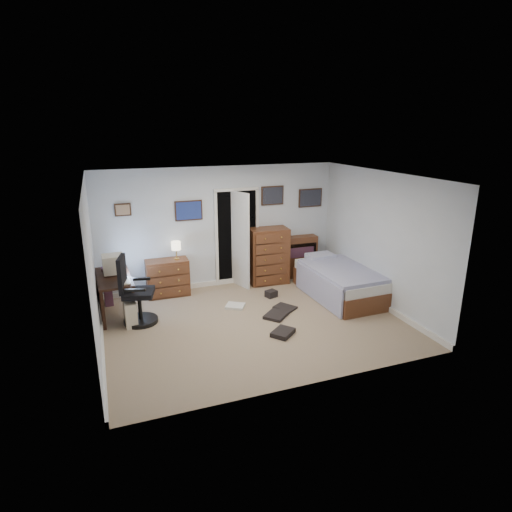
% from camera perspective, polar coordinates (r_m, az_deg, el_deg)
% --- Properties ---
extents(floor, '(5.00, 4.00, 0.02)m').
position_cam_1_polar(floor, '(7.51, -0.31, -8.88)').
color(floor, tan).
rests_on(floor, ground).
extents(computer_desk, '(0.63, 1.27, 0.72)m').
position_cam_1_polar(computer_desk, '(8.02, -18.97, -3.76)').
color(computer_desk, black).
rests_on(computer_desk, floor).
extents(crt_monitor, '(0.39, 0.36, 0.35)m').
position_cam_1_polar(crt_monitor, '(8.05, -18.48, -1.02)').
color(crt_monitor, beige).
rests_on(crt_monitor, computer_desk).
extents(keyboard, '(0.16, 0.39, 0.02)m').
position_cam_1_polar(keyboard, '(7.63, -17.01, -3.18)').
color(keyboard, beige).
rests_on(keyboard, computer_desk).
extents(pc_tower, '(0.21, 0.41, 0.43)m').
position_cam_1_polar(pc_tower, '(7.64, -16.41, -7.29)').
color(pc_tower, beige).
rests_on(pc_tower, floor).
extents(office_chair, '(0.71, 0.71, 1.20)m').
position_cam_1_polar(office_chair, '(7.59, -15.83, -5.36)').
color(office_chair, black).
rests_on(office_chair, floor).
extents(media_stack, '(0.16, 0.16, 0.75)m').
position_cam_1_polar(media_stack, '(8.50, -19.20, -3.88)').
color(media_stack, maroon).
rests_on(media_stack, floor).
extents(low_dresser, '(0.83, 0.43, 0.73)m').
position_cam_1_polar(low_dresser, '(8.70, -11.69, -2.84)').
color(low_dresser, brown).
rests_on(low_dresser, floor).
extents(table_lamp, '(0.19, 0.19, 0.36)m').
position_cam_1_polar(table_lamp, '(8.54, -10.62, 1.28)').
color(table_lamp, gold).
rests_on(table_lamp, low_dresser).
extents(doorway, '(0.96, 1.12, 2.05)m').
position_cam_1_polar(doorway, '(9.30, -3.13, 2.88)').
color(doorway, black).
rests_on(doorway, floor).
extents(tall_dresser, '(0.85, 0.53, 1.20)m').
position_cam_1_polar(tall_dresser, '(9.14, 1.67, 0.03)').
color(tall_dresser, brown).
rests_on(tall_dresser, floor).
extents(headboard_bookcase, '(1.04, 0.29, 0.93)m').
position_cam_1_polar(headboard_bookcase, '(9.52, 5.12, 0.00)').
color(headboard_bookcase, brown).
rests_on(headboard_bookcase, floor).
extents(bed, '(1.13, 2.05, 0.66)m').
position_cam_1_polar(bed, '(8.63, 10.93, -3.33)').
color(bed, brown).
rests_on(bed, floor).
extents(wall_posters, '(4.38, 0.04, 0.60)m').
position_cam_1_polar(wall_posters, '(8.94, -1.27, 7.21)').
color(wall_posters, '#331E11').
rests_on(wall_posters, floor).
extents(floor_clutter, '(1.30, 1.90, 0.13)m').
position_cam_1_polar(floor_clutter, '(7.76, 2.12, -7.63)').
color(floor_clutter, black).
rests_on(floor_clutter, floor).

